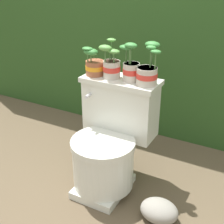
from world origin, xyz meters
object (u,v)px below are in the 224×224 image
Objects in this scene: potted_plant_middle at (131,67)px; garden_stone at (159,211)px; toilet at (110,141)px; potted_plant_midright at (148,72)px; potted_plant_left at (94,65)px; potted_plant_midleft at (111,65)px.

potted_plant_middle reaches higher than garden_stone.
potted_plant_midright is (0.18, 0.12, 0.45)m from toilet.
potted_plant_left is 0.24m from potted_plant_middle.
potted_plant_midleft reaches higher than potted_plant_left.
potted_plant_midleft reaches higher than garden_stone.
potted_plant_middle reaches higher than potted_plant_left.
potted_plant_left is at bearing -179.86° from potted_plant_midright.
potted_plant_middle is at bearing 4.83° from potted_plant_midleft.
potted_plant_midright is (0.24, -0.00, -0.00)m from potted_plant_midleft.
toilet is at bearing -146.03° from potted_plant_midright.
garden_stone is at bearing -26.20° from potted_plant_left.
potted_plant_midright is at bearing 128.30° from garden_stone.
potted_plant_middle is at bearing 174.14° from potted_plant_midright.
potted_plant_middle is (0.13, 0.01, 0.00)m from potted_plant_midleft.
potted_plant_midright is 0.79m from garden_stone.
potted_plant_midleft is 0.97× the size of potted_plant_midright.
garden_stone is at bearing -51.70° from potted_plant_midright.
potted_plant_midright is at bearing 0.14° from potted_plant_left.
potted_plant_left is at bearing 146.08° from toilet.
potted_plant_left is 0.75× the size of potted_plant_midright.
potted_plant_left is 0.36m from potted_plant_midright.
potted_plant_midright is at bearing -0.15° from potted_plant_midleft.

